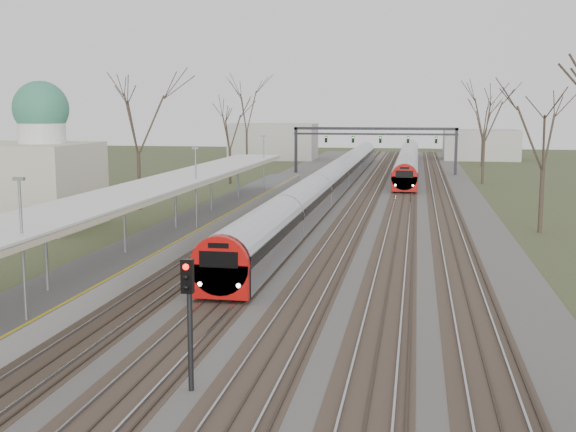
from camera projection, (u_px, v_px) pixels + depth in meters
name	position (u px, v px, depth m)	size (l,w,h in m)	color
track_bed	(354.00, 204.00, 63.99)	(24.00, 160.00, 0.22)	#474442
platform	(193.00, 227.00, 48.50)	(3.50, 69.00, 1.00)	#9E9B93
canopy	(169.00, 183.00, 43.61)	(4.10, 50.00, 3.11)	slate
dome_building	(22.00, 176.00, 50.72)	(10.00, 8.00, 10.30)	beige
signal_gantry	(375.00, 136.00, 92.47)	(21.00, 0.59, 6.08)	black
tree_west_far	(137.00, 113.00, 59.01)	(5.50, 5.50, 11.33)	#2D231C
tree_east_far	(545.00, 125.00, 47.88)	(5.00, 5.00, 10.30)	#2D231C
train_near	(336.00, 177.00, 74.33)	(2.62, 90.21, 3.05)	#B0B3BB
train_far	(408.00, 159.00, 99.90)	(2.62, 60.21, 3.05)	#B0B3BB
signal_post	(189.00, 305.00, 20.91)	(0.35, 0.45, 4.10)	black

